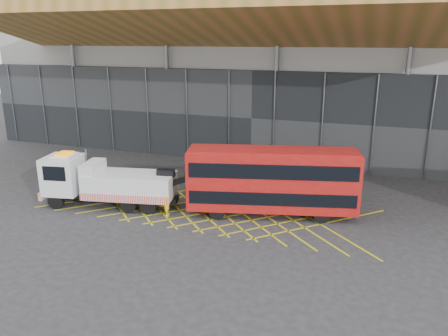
% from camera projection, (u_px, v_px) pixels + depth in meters
% --- Properties ---
extents(ground_plane, '(120.00, 120.00, 0.00)m').
position_uv_depth(ground_plane, '(174.00, 204.00, 28.95)').
color(ground_plane, '#252527').
extents(road_markings, '(21.56, 7.16, 0.01)m').
position_uv_depth(road_markings, '(207.00, 209.00, 28.17)').
color(road_markings, gold).
rests_on(road_markings, ground_plane).
extents(construction_building, '(55.00, 23.97, 18.00)m').
position_uv_depth(construction_building, '(272.00, 56.00, 42.38)').
color(construction_building, gray).
rests_on(construction_building, ground_plane).
extents(recovery_truck, '(10.22, 4.03, 3.55)m').
position_uv_depth(recovery_truck, '(105.00, 182.00, 28.31)').
color(recovery_truck, black).
rests_on(recovery_truck, ground_plane).
extents(bus_towed, '(10.57, 4.87, 4.20)m').
position_uv_depth(bus_towed, '(272.00, 179.00, 26.62)').
color(bus_towed, '#9E0F0C').
rests_on(bus_towed, ground_plane).
extents(worker, '(0.61, 0.72, 1.68)m').
position_uv_depth(worker, '(167.00, 202.00, 26.95)').
color(worker, yellow).
rests_on(worker, ground_plane).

